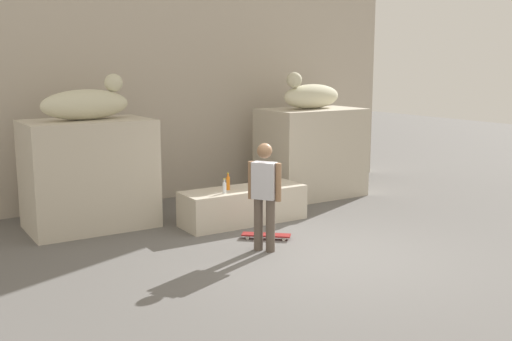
{
  "coord_description": "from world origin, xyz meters",
  "views": [
    {
      "loc": [
        -5.45,
        -6.81,
        2.84
      ],
      "look_at": [
        -0.24,
        1.46,
        1.1
      ],
      "focal_mm": 42.25,
      "sensor_mm": 36.0,
      "label": 1
    }
  ],
  "objects_px": {
    "statue_reclining_right": "(311,95)",
    "bottle_orange": "(228,183)",
    "skateboard": "(266,235)",
    "bottle_clear": "(224,187)",
    "statue_reclining_left": "(88,103)",
    "skater": "(264,192)"
  },
  "relations": [
    {
      "from": "skateboard",
      "to": "bottle_clear",
      "type": "height_order",
      "value": "bottle_clear"
    },
    {
      "from": "bottle_orange",
      "to": "statue_reclining_right",
      "type": "bearing_deg",
      "value": 23.13
    },
    {
      "from": "statue_reclining_left",
      "to": "skateboard",
      "type": "height_order",
      "value": "statue_reclining_left"
    },
    {
      "from": "statue_reclining_right",
      "to": "skater",
      "type": "height_order",
      "value": "statue_reclining_right"
    },
    {
      "from": "skater",
      "to": "skateboard",
      "type": "height_order",
      "value": "skater"
    },
    {
      "from": "skater",
      "to": "skateboard",
      "type": "distance_m",
      "value": 1.07
    },
    {
      "from": "statue_reclining_right",
      "to": "skater",
      "type": "bearing_deg",
      "value": 32.34
    },
    {
      "from": "statue_reclining_right",
      "to": "skateboard",
      "type": "bearing_deg",
      "value": 30.31
    },
    {
      "from": "bottle_clear",
      "to": "skater",
      "type": "bearing_deg",
      "value": -94.24
    },
    {
      "from": "statue_reclining_left",
      "to": "skateboard",
      "type": "distance_m",
      "value": 3.79
    },
    {
      "from": "skater",
      "to": "bottle_clear",
      "type": "bearing_deg",
      "value": 141.72
    },
    {
      "from": "statue_reclining_right",
      "to": "bottle_clear",
      "type": "xyz_separation_m",
      "value": [
        -2.87,
        -1.35,
        -1.44
      ]
    },
    {
      "from": "statue_reclining_left",
      "to": "statue_reclining_right",
      "type": "distance_m",
      "value": 4.77
    },
    {
      "from": "bottle_orange",
      "to": "skateboard",
      "type": "bearing_deg",
      "value": -86.1
    },
    {
      "from": "bottle_clear",
      "to": "bottle_orange",
      "type": "relative_size",
      "value": 0.83
    },
    {
      "from": "skater",
      "to": "bottle_clear",
      "type": "height_order",
      "value": "skater"
    },
    {
      "from": "statue_reclining_right",
      "to": "statue_reclining_left",
      "type": "bearing_deg",
      "value": -10.88
    },
    {
      "from": "statue_reclining_right",
      "to": "bottle_orange",
      "type": "height_order",
      "value": "statue_reclining_right"
    },
    {
      "from": "skateboard",
      "to": "bottle_orange",
      "type": "distance_m",
      "value": 1.32
    },
    {
      "from": "skater",
      "to": "bottle_clear",
      "type": "relative_size",
      "value": 6.53
    },
    {
      "from": "statue_reclining_right",
      "to": "bottle_clear",
      "type": "relative_size",
      "value": 6.55
    },
    {
      "from": "skater",
      "to": "bottle_orange",
      "type": "relative_size",
      "value": 5.41
    }
  ]
}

